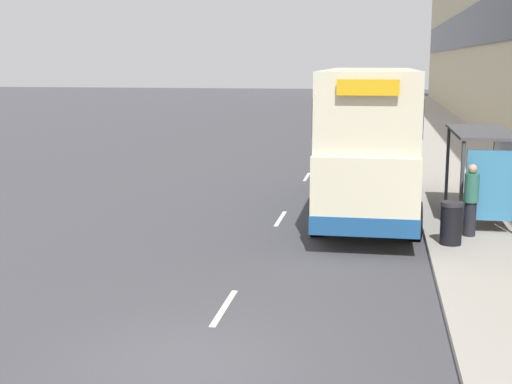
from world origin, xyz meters
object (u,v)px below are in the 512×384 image
bus_shelter (488,159)px  pedestrian_at_shelter (471,199)px  car_0 (378,100)px  litter_bin (451,223)px  double_decker_bus_near (369,138)px

bus_shelter → pedestrian_at_shelter: 2.26m
car_0 → litter_bin: car_0 is taller
litter_bin → car_0: bearing=92.0°
car_0 → pedestrian_at_shelter: size_ratio=2.29×
car_0 → litter_bin: size_ratio=4.04×
bus_shelter → litter_bin: bus_shelter is taller
double_decker_bus_near → litter_bin: 4.80m
bus_shelter → double_decker_bus_near: 3.48m
car_0 → pedestrian_at_shelter: bearing=-87.3°
pedestrian_at_shelter → litter_bin: size_ratio=1.76×
bus_shelter → pedestrian_at_shelter: bearing=-108.4°
double_decker_bus_near → car_0: bearing=89.7°
pedestrian_at_shelter → bus_shelter: bearing=71.6°
double_decker_bus_near → car_0: 48.25m
car_0 → pedestrian_at_shelter: 51.35m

